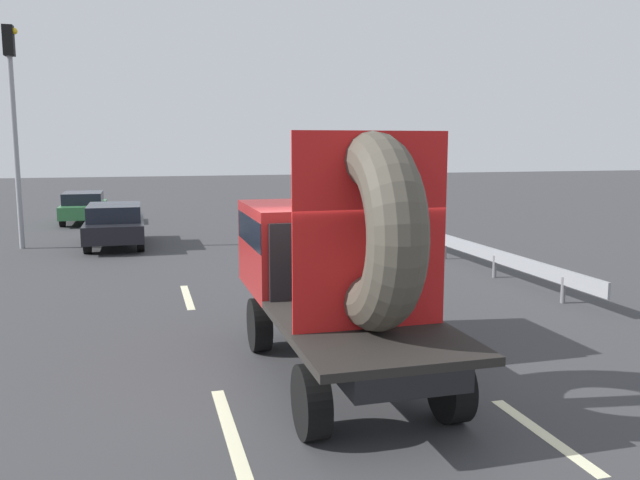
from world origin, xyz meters
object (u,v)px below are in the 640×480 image
object	(u,v)px
distant_sedan	(115,224)
traffic_light	(13,108)
flatbed_truck	(331,257)
oncoming_car	(84,206)

from	to	relation	value
distant_sedan	traffic_light	world-z (taller)	traffic_light
traffic_light	flatbed_truck	bearing A→B (deg)	-64.72
distant_sedan	oncoming_car	world-z (taller)	distant_sedan
flatbed_truck	traffic_light	size ratio (longest dim) A/B	0.77
distant_sedan	oncoming_car	size ratio (longest dim) A/B	1.06
flatbed_truck	oncoming_car	bearing A→B (deg)	103.83
flatbed_truck	traffic_light	world-z (taller)	traffic_light
traffic_light	distant_sedan	bearing A→B (deg)	-5.63
flatbed_truck	traffic_light	bearing A→B (deg)	115.28
flatbed_truck	oncoming_car	size ratio (longest dim) A/B	1.34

